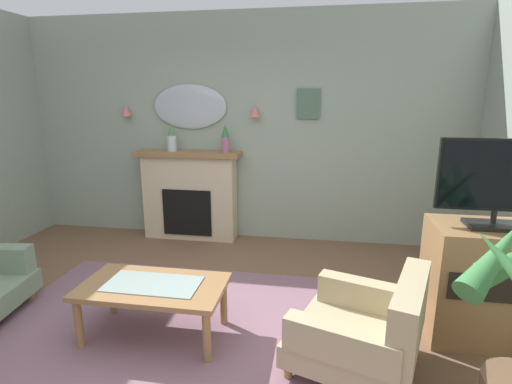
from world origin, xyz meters
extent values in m
cube|color=brown|center=(0.00, 0.00, -0.05)|extent=(6.65, 6.08, 0.10)
cube|color=#93A393|center=(0.00, 2.59, 1.42)|extent=(6.65, 0.10, 2.85)
cube|color=#7F5B6B|center=(0.00, 0.20, 0.01)|extent=(3.20, 2.40, 0.01)
cube|color=beige|center=(-0.66, 2.38, 0.55)|extent=(1.20, 0.28, 1.10)
cube|color=black|center=(-0.66, 2.28, 0.38)|extent=(0.64, 0.12, 0.60)
cube|color=olive|center=(-0.66, 2.36, 1.13)|extent=(1.36, 0.36, 0.06)
cylinder|color=silver|center=(-0.86, 2.34, 1.26)|extent=(0.12, 0.12, 0.19)
cone|color=#4C8447|center=(-0.86, 2.34, 1.43)|extent=(0.10, 0.10, 0.16)
cylinder|color=#9E6084|center=(-0.16, 2.34, 1.25)|extent=(0.10, 0.10, 0.19)
cone|color=#38753D|center=(-0.16, 2.34, 1.43)|extent=(0.10, 0.10, 0.16)
ellipsoid|color=#B2BCC6|center=(-0.66, 2.51, 1.71)|extent=(0.96, 0.06, 0.56)
cone|color=#D17066|center=(-1.51, 2.46, 1.66)|extent=(0.14, 0.14, 0.14)
cone|color=#D17066|center=(0.19, 2.46, 1.66)|extent=(0.14, 0.14, 0.14)
cube|color=#4C6B56|center=(0.84, 2.52, 1.75)|extent=(0.28, 0.03, 0.36)
cube|color=olive|center=(-0.21, 0.20, 0.42)|extent=(1.10, 0.60, 0.04)
cube|color=#8C9E99|center=(-0.21, 0.20, 0.44)|extent=(0.72, 0.36, 0.01)
cylinder|color=olive|center=(-0.70, -0.04, 0.20)|extent=(0.06, 0.06, 0.40)
cylinder|color=olive|center=(0.28, -0.04, 0.20)|extent=(0.06, 0.06, 0.40)
cylinder|color=olive|center=(-0.70, 0.44, 0.20)|extent=(0.06, 0.06, 0.40)
cylinder|color=olive|center=(0.28, 0.44, 0.20)|extent=(0.06, 0.06, 0.40)
cylinder|color=olive|center=(-1.58, 0.53, 0.05)|extent=(0.07, 0.07, 0.10)
cube|color=tan|center=(1.29, 0.10, 0.18)|extent=(1.01, 1.01, 0.16)
cube|color=tan|center=(1.61, 0.00, 0.48)|extent=(0.40, 0.81, 0.45)
cube|color=tan|center=(1.39, 0.43, 0.37)|extent=(0.73, 0.36, 0.22)
cube|color=tan|center=(1.18, -0.22, 0.37)|extent=(0.73, 0.36, 0.22)
cylinder|color=olive|center=(1.07, 0.53, 0.05)|extent=(0.06, 0.06, 0.10)
cylinder|color=olive|center=(0.86, -0.11, 0.05)|extent=(0.06, 0.06, 0.10)
cylinder|color=olive|center=(1.72, 0.32, 0.05)|extent=(0.06, 0.06, 0.10)
cube|color=olive|center=(2.28, 0.63, 0.45)|extent=(0.80, 0.56, 0.90)
cube|color=black|center=(2.28, 0.34, 0.54)|extent=(0.68, 0.02, 0.20)
cube|color=black|center=(2.28, 0.61, 0.92)|extent=(0.36, 0.24, 0.03)
cylinder|color=black|center=(2.28, 0.61, 0.98)|extent=(0.04, 0.04, 0.10)
cube|color=black|center=(2.28, 0.61, 1.29)|extent=(0.84, 0.04, 0.52)
cube|color=black|center=(2.28, 0.58, 1.29)|extent=(0.80, 0.01, 0.48)
cone|color=#38753D|center=(1.96, -0.23, 1.01)|extent=(0.54, 0.53, 0.43)
camera|label=1|loc=(1.01, -2.34, 1.83)|focal=27.23mm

